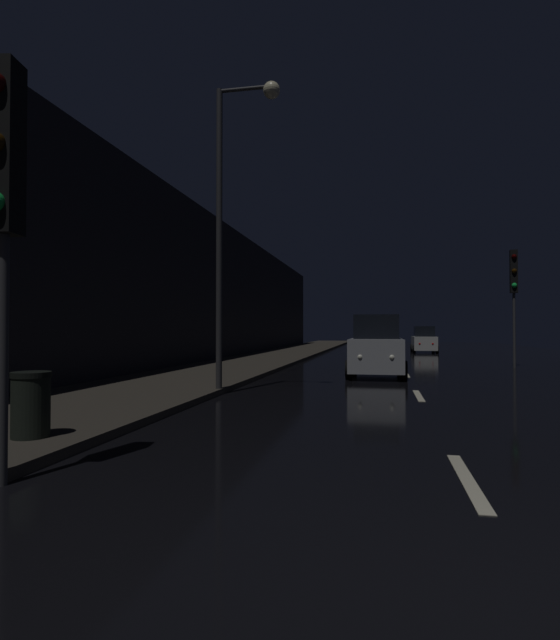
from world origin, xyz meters
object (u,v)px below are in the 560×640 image
car_approaching_headlights (376,348)px  car_distant_taillights (424,341)px  streetlamp_overhead (235,192)px  trash_bin_curbside (31,404)px  traffic_light_near_left (3,178)px  traffic_light_far_right (514,281)px

car_approaching_headlights → car_distant_taillights: (3.27, 19.47, -0.13)m
streetlamp_overhead → trash_bin_curbside: (-1.19, -6.19, -4.64)m
trash_bin_curbside → car_distant_taillights: (8.01, 31.80, 0.26)m
car_approaching_headlights → traffic_light_near_left: bearing=-15.5°
traffic_light_far_right → trash_bin_curbside: size_ratio=5.60×
traffic_light_far_right → car_approaching_headlights: size_ratio=1.19×
streetlamp_overhead → car_distant_taillights: streetlamp_overhead is taller
traffic_light_near_left → streetlamp_overhead: 8.03m
traffic_light_near_left → trash_bin_curbside: 3.27m
trash_bin_curbside → car_approaching_headlights: bearing=69.0°
traffic_light_far_right → car_approaching_headlights: bearing=-42.5°
trash_bin_curbside → car_distant_taillights: car_distant_taillights is taller
traffic_light_far_right → streetlamp_overhead: size_ratio=0.65×
traffic_light_near_left → car_approaching_headlights: 14.65m
car_approaching_headlights → trash_bin_curbside: bearing=-21.0°
traffic_light_far_right → car_approaching_headlights: 8.36m
streetlamp_overhead → car_approaching_headlights: streetlamp_overhead is taller
traffic_light_near_left → car_distant_taillights: traffic_light_near_left is taller
streetlamp_overhead → trash_bin_curbside: 7.82m
trash_bin_curbside → streetlamp_overhead: bearing=79.1°
traffic_light_far_right → streetlamp_overhead: bearing=-33.4°
trash_bin_curbside → car_distant_taillights: 32.80m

